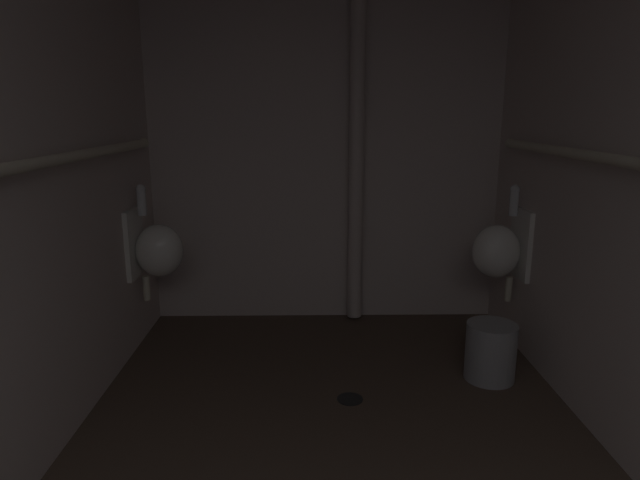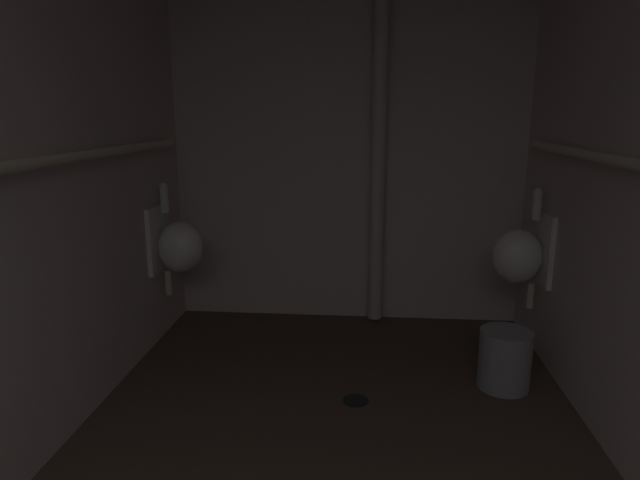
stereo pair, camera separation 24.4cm
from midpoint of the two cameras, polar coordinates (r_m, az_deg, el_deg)
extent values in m
cube|color=#47382D|center=(2.58, 3.82, -23.67)|extent=(2.60, 3.83, 0.08)
cube|color=beige|center=(2.45, -27.03, 5.55)|extent=(0.06, 3.83, 2.48)
cube|color=beige|center=(3.96, 4.69, 9.30)|extent=(2.60, 0.06, 2.48)
ellipsoid|color=silver|center=(3.69, -12.42, -0.75)|extent=(0.30, 0.26, 0.34)
cube|color=silver|center=(3.73, -14.73, 0.06)|extent=(0.03, 0.30, 0.44)
cylinder|color=silver|center=(3.66, -14.01, 4.01)|extent=(0.06, 0.06, 0.16)
sphere|color=silver|center=(3.64, -14.08, 5.33)|extent=(0.06, 0.06, 0.06)
cylinder|color=beige|center=(3.79, -13.68, -4.39)|extent=(0.04, 0.04, 0.16)
ellipsoid|color=silver|center=(3.63, 21.62, -1.62)|extent=(0.30, 0.26, 0.34)
cube|color=silver|center=(3.66, 24.00, -0.89)|extent=(0.03, 0.30, 0.44)
cylinder|color=silver|center=(3.59, 23.41, 3.16)|extent=(0.06, 0.06, 0.16)
sphere|color=silver|center=(3.58, 23.53, 4.49)|extent=(0.06, 0.06, 0.06)
cylinder|color=beige|center=(3.72, 22.77, -5.36)|extent=(0.04, 0.04, 0.16)
cylinder|color=beige|center=(2.41, -25.19, 7.13)|extent=(0.05, 3.07, 0.05)
sphere|color=beige|center=(3.81, -13.63, 9.78)|extent=(0.06, 0.06, 0.06)
sphere|color=beige|center=(3.75, 23.25, 9.04)|extent=(0.06, 0.06, 0.06)
cylinder|color=beige|center=(3.86, 7.90, 9.12)|extent=(0.10, 0.10, 2.43)
cylinder|color=black|center=(3.06, 6.09, -16.25)|extent=(0.14, 0.14, 0.01)
cylinder|color=gray|center=(3.32, 20.67, -11.55)|extent=(0.28, 0.28, 0.33)
camera|label=1|loc=(0.12, -85.21, 1.12)|focal=30.90mm
camera|label=2|loc=(0.12, 94.79, -1.12)|focal=30.90mm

